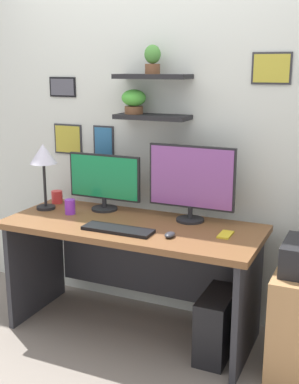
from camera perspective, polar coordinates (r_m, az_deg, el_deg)
name	(u,v)px	position (r m, az deg, el deg)	size (l,w,h in m)	color
ground_plane	(133,331)	(3.47, -1.92, -15.54)	(8.00, 8.00, 0.00)	gray
back_wall_assembly	(159,121)	(3.43, 1.12, 8.10)	(4.40, 0.24, 2.70)	silver
desk	(136,252)	(3.28, -1.57, -6.87)	(1.64, 0.68, 0.75)	brown
monitor_left	(104,180)	(3.44, -5.17, 1.32)	(0.53, 0.18, 0.39)	black
monitor_right	(191,181)	(3.17, 4.79, 1.29)	(0.57, 0.18, 0.49)	black
keyboard	(118,230)	(3.03, -3.63, -4.29)	(0.44, 0.14, 0.02)	black
computer_mouse	(170,235)	(2.92, 2.34, -4.90)	(0.06, 0.09, 0.03)	#2D2D33
desk_lamp	(43,158)	(3.48, -12.02, 3.80)	(0.19, 0.19, 0.46)	black
cell_phone	(226,235)	(2.98, 8.67, -4.82)	(0.07, 0.14, 0.01)	yellow
coffee_mug	(57,197)	(3.69, -10.50, -0.56)	(0.08, 0.08, 0.09)	red
pen_cup	(70,207)	(3.40, -9.06, -1.67)	(0.07, 0.07, 0.10)	purple
computer_tower_right	(217,325)	(3.15, 7.70, -14.76)	(0.18, 0.40, 0.40)	black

